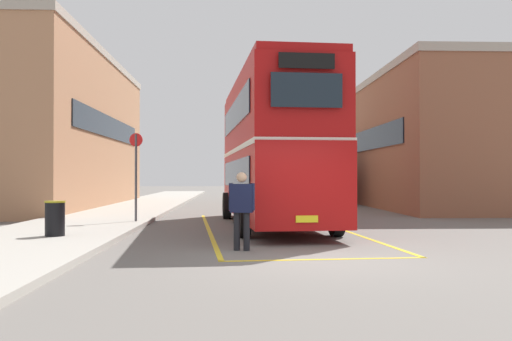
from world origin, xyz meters
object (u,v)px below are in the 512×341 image
double_decker_bus (272,149)px  litter_bin (55,218)px  pedestrian_boarding (242,205)px  bus_stop_sign (136,169)px  single_deck_bus (309,176)px

double_decker_bus → litter_bin: size_ratio=12.42×
litter_bin → pedestrian_boarding: bearing=-22.0°
double_decker_bus → bus_stop_sign: bearing=174.2°
double_decker_bus → bus_stop_sign: 4.53m
single_deck_bus → bus_stop_sign: bus_stop_sign is taller
pedestrian_boarding → bus_stop_sign: bearing=117.9°
bus_stop_sign → double_decker_bus: bearing=-5.8°
double_decker_bus → pedestrian_boarding: (-1.08, -5.93, -1.53)m
pedestrian_boarding → litter_bin: (-4.58, 1.85, -0.41)m
single_deck_bus → double_decker_bus: bearing=-101.9°
litter_bin → bus_stop_sign: size_ratio=0.30×
double_decker_bus → pedestrian_boarding: 6.22m
double_decker_bus → bus_stop_sign: size_ratio=3.71×
bus_stop_sign → single_deck_bus: bearing=63.0°
pedestrian_boarding → single_deck_bus: bearing=78.5°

